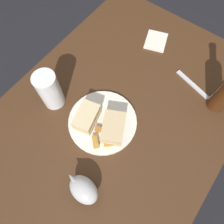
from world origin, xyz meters
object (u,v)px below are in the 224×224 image
Objects in this scene: sandwich_half_left at (87,118)px; sandwich_half_right at (113,128)px; fork at (194,86)px; pint_glass at (50,92)px; gravy_boat at (83,189)px; plate at (103,122)px; napkin at (156,41)px.

sandwich_half_right is at bearing -75.68° from sandwich_half_left.
sandwich_half_left reaches higher than sandwich_half_right.
sandwich_half_left is at bearing 71.50° from fork.
gravy_boat is (-0.19, -0.31, -0.03)m from pint_glass.
fork is (0.38, -0.25, -0.04)m from sandwich_half_left.
plate is 2.14× the size of sandwich_half_left.
pint_glass is at bearing 57.90° from fork.
gravy_boat reaches higher than fork.
plate is at bearing 83.12° from sandwich_half_right.
plate is 2.33× the size of napkin.
pint_glass reaches higher than sandwich_half_right.
sandwich_half_right is 0.47m from napkin.
pint_glass is at bearing 92.77° from sandwich_half_left.
plate is at bearing 23.99° from gravy_boat.
sandwich_half_left is at bearing -87.23° from pint_glass.
gravy_boat is at bearing -156.01° from plate.
gravy_boat reaches higher than napkin.
sandwich_half_left is 0.10m from sandwich_half_right.
napkin is at bearing 12.29° from gravy_boat.
sandwich_half_left is 0.17m from pint_glass.
sandwich_half_left is 0.45m from fork.
plate is 0.06m from sandwich_half_right.
sandwich_half_left reaches higher than fork.
sandwich_half_left is 0.49m from napkin.
gravy_boat is at bearing -121.28° from pint_glass.
plate is 0.22m from pint_glass.
sandwich_half_left is 0.24m from gravy_boat.
gravy_boat is at bearing 94.61° from fork.
napkin is (0.49, -0.16, -0.07)m from pint_glass.
sandwich_half_left reaches higher than napkin.
napkin is (0.49, 0.00, -0.04)m from sandwich_half_left.
sandwich_half_right is 0.23m from gravy_boat.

